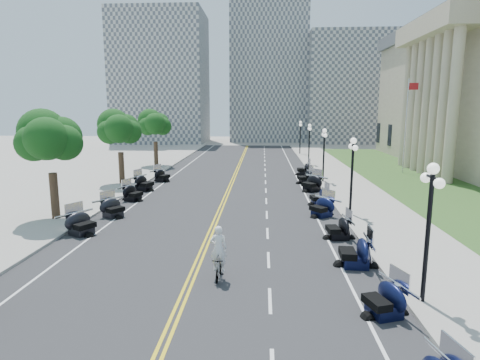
{
  "coord_description": "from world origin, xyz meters",
  "views": [
    {
      "loc": [
        2.87,
        -21.62,
        6.87
      ],
      "look_at": [
        1.33,
        5.8,
        2.0
      ],
      "focal_mm": 30.0,
      "sensor_mm": 36.0,
      "label": 1
    }
  ],
  "objects": [
    {
      "name": "lane_dash_12",
      "position": [
        3.2,
        24.0,
        0.01
      ],
      "size": [
        0.12,
        2.0,
        0.0
      ],
      "primitive_type": "cube",
      "color": "white",
      "rests_on": "road"
    },
    {
      "name": "motorcycle_n_9",
      "position": [
        6.88,
        15.44,
        0.7
      ],
      "size": [
        2.37,
        2.37,
        1.39
      ],
      "primitive_type": null,
      "rotation": [
        0.0,
        0.0,
        -1.35
      ],
      "color": "black",
      "rests_on": "road"
    },
    {
      "name": "lane_dash_9",
      "position": [
        3.2,
        12.0,
        0.01
      ],
      "size": [
        0.12,
        2.0,
        0.0
      ],
      "primitive_type": "cube",
      "color": "white",
      "rests_on": "road"
    },
    {
      "name": "sidewalk_north",
      "position": [
        10.5,
        10.0,
        0.07
      ],
      "size": [
        5.0,
        90.0,
        0.15
      ],
      "primitive_type": "cube",
      "color": "#9E9991",
      "rests_on": "ground"
    },
    {
      "name": "cyclist_rider",
      "position": [
        1.13,
        -6.21,
        1.92
      ],
      "size": [
        0.7,
        0.46,
        1.91
      ],
      "primitive_type": "imported",
      "rotation": [
        0.0,
        0.0,
        3.14
      ],
      "color": "silver",
      "rests_on": "bicycle"
    },
    {
      "name": "street_lamp_4",
      "position": [
        8.6,
        28.0,
        2.6
      ],
      "size": [
        0.5,
        1.2,
        4.9
      ],
      "primitive_type": null,
      "color": "black",
      "rests_on": "sidewalk_north"
    },
    {
      "name": "lane_dash_7",
      "position": [
        3.2,
        4.0,
        0.01
      ],
      "size": [
        0.12,
        2.0,
        0.0
      ],
      "primitive_type": "cube",
      "color": "white",
      "rests_on": "road"
    },
    {
      "name": "motorcycle_n_8",
      "position": [
        7.06,
        11.93,
        0.75
      ],
      "size": [
        3.03,
        3.03,
        1.51
      ],
      "primitive_type": null,
      "rotation": [
        0.0,
        0.0,
        -0.89
      ],
      "color": "black",
      "rests_on": "road"
    },
    {
      "name": "edge_line_south",
      "position": [
        -6.4,
        10.0,
        0.01
      ],
      "size": [
        0.12,
        90.0,
        0.0
      ],
      "primitive_type": "cube",
      "color": "white",
      "rests_on": "road"
    },
    {
      "name": "street_lamp_5",
      "position": [
        8.6,
        40.0,
        2.6
      ],
      "size": [
        0.5,
        1.2,
        4.9
      ],
      "primitive_type": null,
      "color": "black",
      "rests_on": "sidewalk_north"
    },
    {
      "name": "lane_dash_6",
      "position": [
        3.2,
        0.0,
        0.01
      ],
      "size": [
        0.12,
        2.0,
        0.0
      ],
      "primitive_type": "cube",
      "color": "white",
      "rests_on": "road"
    },
    {
      "name": "tree_4",
      "position": [
        -10.0,
        26.0,
        4.75
      ],
      "size": [
        4.8,
        4.8,
        9.2
      ],
      "primitive_type": null,
      "color": "#235619",
      "rests_on": "sidewalk_south"
    },
    {
      "name": "motorcycle_n_4",
      "position": [
        7.01,
        -4.55,
        0.73
      ],
      "size": [
        2.2,
        2.2,
        1.46
      ],
      "primitive_type": null,
      "rotation": [
        0.0,
        0.0,
        -1.62
      ],
      "color": "black",
      "rests_on": "road"
    },
    {
      "name": "street_lamp_3",
      "position": [
        8.6,
        16.0,
        2.6
      ],
      "size": [
        0.5,
        1.2,
        4.9
      ],
      "primitive_type": null,
      "color": "black",
      "rests_on": "sidewalk_north"
    },
    {
      "name": "tree_3",
      "position": [
        -10.0,
        14.0,
        4.75
      ],
      "size": [
        4.8,
        4.8,
        9.2
      ],
      "primitive_type": null,
      "color": "#235619",
      "rests_on": "sidewalk_south"
    },
    {
      "name": "motorcycle_s_8",
      "position": [
        -7.19,
        11.39,
        0.73
      ],
      "size": [
        2.66,
        2.66,
        1.47
      ],
      "primitive_type": null,
      "rotation": [
        0.0,
        0.0,
        1.24
      ],
      "color": "black",
      "rests_on": "road"
    },
    {
      "name": "lane_dash_4",
      "position": [
        3.2,
        -8.0,
        0.01
      ],
      "size": [
        0.12,
        2.0,
        0.0
      ],
      "primitive_type": "cube",
      "color": "white",
      "rests_on": "road"
    },
    {
      "name": "lane_dash_19",
      "position": [
        3.2,
        52.0,
        0.01
      ],
      "size": [
        0.12,
        2.0,
        0.0
      ],
      "primitive_type": "cube",
      "color": "white",
      "rests_on": "road"
    },
    {
      "name": "centerline_yellow_a",
      "position": [
        -0.12,
        10.0,
        0.01
      ],
      "size": [
        0.12,
        90.0,
        0.0
      ],
      "primitive_type": "cube",
      "color": "yellow",
      "rests_on": "road"
    },
    {
      "name": "ground",
      "position": [
        0.0,
        0.0,
        0.0
      ],
      "size": [
        160.0,
        160.0,
        0.0
      ],
      "primitive_type": "plane",
      "color": "gray"
    },
    {
      "name": "motorcycle_n_5",
      "position": [
        6.99,
        -0.7,
        0.66
      ],
      "size": [
        2.07,
        2.07,
        1.31
      ],
      "primitive_type": null,
      "rotation": [
        0.0,
        0.0,
        -1.46
      ],
      "color": "black",
      "rests_on": "road"
    },
    {
      "name": "lane_dash_5",
      "position": [
        3.2,
        -4.0,
        0.01
      ],
      "size": [
        0.12,
        2.0,
        0.0
      ],
      "primitive_type": "cube",
      "color": "white",
      "rests_on": "road"
    },
    {
      "name": "lane_dash_8",
      "position": [
        3.2,
        8.0,
        0.01
      ],
      "size": [
        0.12,
        2.0,
        0.0
      ],
      "primitive_type": "cube",
      "color": "white",
      "rests_on": "road"
    },
    {
      "name": "lane_dash_18",
      "position": [
        3.2,
        48.0,
        0.01
      ],
      "size": [
        0.12,
        2.0,
        0.0
      ],
      "primitive_type": "cube",
      "color": "white",
      "rests_on": "road"
    },
    {
      "name": "bicycle",
      "position": [
        1.13,
        -6.21,
        0.48
      ],
      "size": [
        0.49,
        1.61,
        0.96
      ],
      "primitive_type": "imported",
      "rotation": [
        0.0,
        0.0,
        -0.02
      ],
      "color": "#A51414",
      "rests_on": "road"
    },
    {
      "name": "distant_block_a",
      "position": [
        -18.0,
        62.0,
        13.0
      ],
      "size": [
        18.0,
        14.0,
        26.0
      ],
      "primitive_type": "cube",
      "color": "gray",
      "rests_on": "ground"
    },
    {
      "name": "motorcycle_n_7",
      "position": [
        7.04,
        6.98,
        0.67
      ],
      "size": [
        2.21,
        2.21,
        1.34
      ],
      "primitive_type": null,
      "rotation": [
        0.0,
        0.0,
        -1.4
      ],
      "color": "black",
      "rests_on": "road"
    },
    {
      "name": "motorcycle_s_9",
      "position": [
        -6.72,
        15.76,
        0.66
      ],
      "size": [
        2.51,
        2.51,
        1.32
      ],
      "primitive_type": null,
      "rotation": [
        0.0,
        0.0,
        1.14
      ],
      "color": "black",
      "rests_on": "road"
    },
    {
      "name": "motorcycle_s_6",
      "position": [
        -6.71,
        2.92,
        0.68
      ],
      "size": [
        2.71,
        2.71,
        1.35
      ],
      "primitive_type": null,
      "rotation": [
        0.0,
        0.0,
        0.93
      ],
      "color": "black",
      "rests_on": "road"
    },
    {
      "name": "motorcycle_s_5",
      "position": [
        -7.1,
        -0.79,
        0.71
      ],
      "size": [
        2.77,
        2.77,
        1.41
      ],
      "primitive_type": null,
      "rotation": [
        0.0,
        0.0,
        1.04
      ],
      "color": "black",
      "rests_on": "road"
    },
    {
      "name": "lane_dash_13",
      "position": [
        3.2,
        28.0,
        0.01
      ],
      "size": [
        0.12,
        2.0,
        0.0
      ],
      "primitive_type": "cube",
      "color": "white",
      "rests_on": "road"
    },
    {
      "name": "lane_dash_17",
      "position": [
        3.2,
        44.0,
        0.01
      ],
      "size": [
        0.12,
        2.0,
        0.0
      ],
      "primitive_type": "cube",
      "color": "white",
      "rests_on": "road"
    },
    {
      "name": "lawn",
      "position": [
        17.5,
        18.0,
        0.05
      ],
      "size": [
        9.0,
        60.0,
        0.1
      ],
      "primitive_type": "cube",
      "color": "#356023",
      "rests_on": "ground"
    },
    {
      "name": "lane_dash_15",
      "position": [
        3.2,
        36.0,
        0.01
      ],
      "size": [
        0.12,
        2.0,
        0.0
      ],
      "primitive_type": "cube",
      "color": "white",
      "rests_on": "road"
    },
    {
      "name": "edge_line_north",
      "position": [
        6.4,
        10.0,
        0.01
      ],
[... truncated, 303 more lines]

